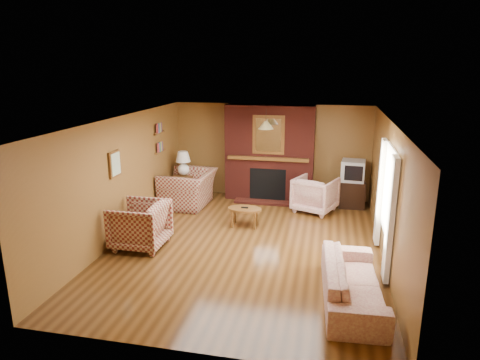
% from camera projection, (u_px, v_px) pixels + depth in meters
% --- Properties ---
extents(floor, '(6.50, 6.50, 0.00)m').
position_uv_depth(floor, '(246.00, 245.00, 8.22)').
color(floor, '#41250D').
rests_on(floor, ground).
extents(ceiling, '(6.50, 6.50, 0.00)m').
position_uv_depth(ceiling, '(247.00, 120.00, 7.59)').
color(ceiling, silver).
rests_on(ceiling, wall_back).
extents(wall_back, '(6.50, 0.00, 6.50)m').
position_uv_depth(wall_back, '(271.00, 151.00, 10.97)').
color(wall_back, brown).
rests_on(wall_back, floor).
extents(wall_front, '(6.50, 0.00, 6.50)m').
position_uv_depth(wall_front, '(191.00, 262.00, 4.84)').
color(wall_front, brown).
rests_on(wall_front, floor).
extents(wall_left, '(0.00, 6.50, 6.50)m').
position_uv_depth(wall_left, '(122.00, 178.00, 8.41)').
color(wall_left, brown).
rests_on(wall_left, floor).
extents(wall_right, '(0.00, 6.50, 6.50)m').
position_uv_depth(wall_right, '(388.00, 193.00, 7.41)').
color(wall_right, brown).
rests_on(wall_right, floor).
extents(fireplace, '(2.20, 0.82, 2.40)m').
position_uv_depth(fireplace, '(269.00, 154.00, 10.73)').
color(fireplace, '#4C1710').
rests_on(fireplace, floor).
extents(window_right, '(0.10, 1.85, 2.00)m').
position_uv_depth(window_right, '(386.00, 201.00, 7.25)').
color(window_right, beige).
rests_on(window_right, wall_right).
extents(bookshelf, '(0.09, 0.55, 0.71)m').
position_uv_depth(bookshelf, '(161.00, 139.00, 10.07)').
color(bookshelf, brown).
rests_on(bookshelf, wall_left).
extents(botanical_print, '(0.05, 0.40, 0.50)m').
position_uv_depth(botanical_print, '(115.00, 164.00, 8.03)').
color(botanical_print, brown).
rests_on(botanical_print, wall_left).
extents(pendant_light, '(0.36, 0.36, 0.48)m').
position_uv_depth(pendant_light, '(266.00, 125.00, 9.87)').
color(pendant_light, black).
rests_on(pendant_light, ceiling).
extents(plaid_loveseat, '(1.19, 1.35, 0.86)m').
position_uv_depth(plaid_loveseat, '(188.00, 189.00, 10.42)').
color(plaid_loveseat, maroon).
rests_on(plaid_loveseat, floor).
extents(plaid_armchair, '(0.98, 0.95, 0.88)m').
position_uv_depth(plaid_armchair, '(140.00, 225.00, 8.04)').
color(plaid_armchair, maroon).
rests_on(plaid_armchair, floor).
extents(floral_sofa, '(0.93, 2.11, 0.60)m').
position_uv_depth(floral_sofa, '(353.00, 282.00, 6.22)').
color(floral_sofa, beige).
rests_on(floral_sofa, floor).
extents(floral_armchair, '(1.15, 1.17, 0.82)m').
position_uv_depth(floral_armchair, '(315.00, 194.00, 10.01)').
color(floral_armchair, beige).
rests_on(floral_armchair, floor).
extents(coffee_table, '(0.72, 0.45, 0.43)m').
position_uv_depth(coffee_table, '(245.00, 211.00, 9.07)').
color(coffee_table, brown).
rests_on(coffee_table, floor).
extents(side_table, '(0.51, 0.51, 0.65)m').
position_uv_depth(side_table, '(184.00, 188.00, 10.87)').
color(side_table, brown).
rests_on(side_table, floor).
extents(table_lamp, '(0.37, 0.37, 0.61)m').
position_uv_depth(table_lamp, '(183.00, 162.00, 10.69)').
color(table_lamp, white).
rests_on(table_lamp, side_table).
extents(tv_stand, '(0.62, 0.57, 0.65)m').
position_uv_depth(tv_stand, '(351.00, 194.00, 10.37)').
color(tv_stand, black).
rests_on(tv_stand, floor).
extents(crt_tv, '(0.59, 0.58, 0.50)m').
position_uv_depth(crt_tv, '(353.00, 171.00, 10.21)').
color(crt_tv, '#A7AAAF').
rests_on(crt_tv, tv_stand).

